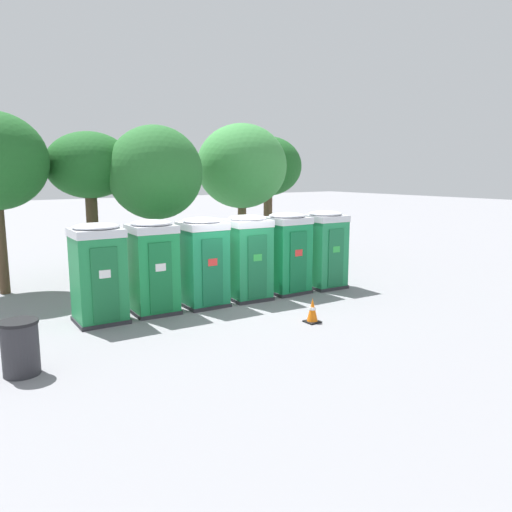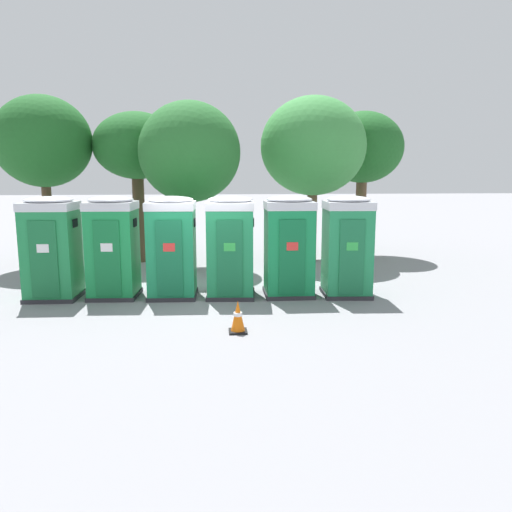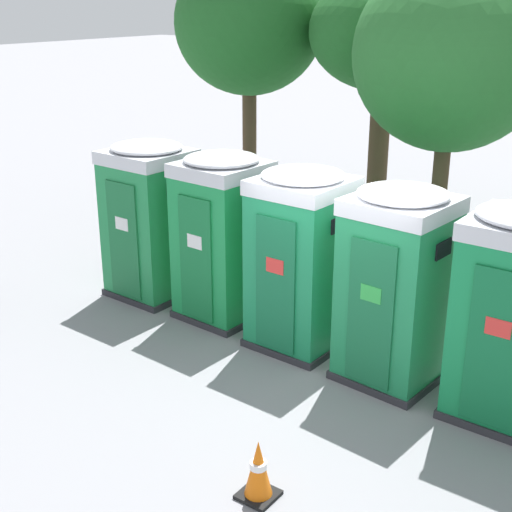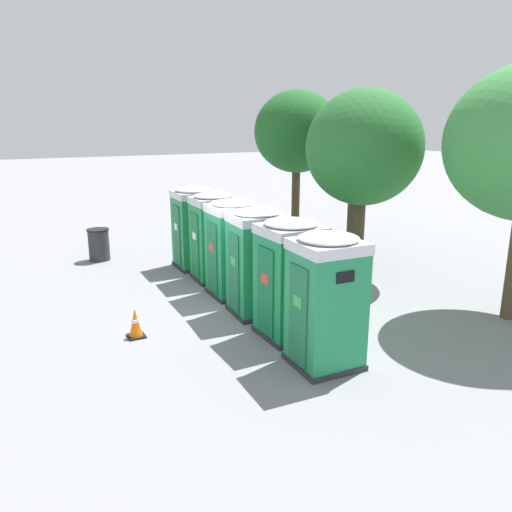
{
  "view_description": "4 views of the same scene",
  "coord_description": "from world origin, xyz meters",
  "px_view_note": "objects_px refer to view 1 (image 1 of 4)",
  "views": [
    {
      "loc": [
        -7.39,
        -12.2,
        3.8
      ],
      "look_at": [
        1.05,
        0.02,
        1.28
      ],
      "focal_mm": 35.0,
      "sensor_mm": 36.0,
      "label": 1
    },
    {
      "loc": [
        0.26,
        -12.37,
        3.11
      ],
      "look_at": [
        1.37,
        0.0,
        1.02
      ],
      "focal_mm": 35.0,
      "sensor_mm": 36.0,
      "label": 2
    },
    {
      "loc": [
        4.16,
        -7.63,
        4.67
      ],
      "look_at": [
        -1.53,
        0.13,
        1.13
      ],
      "focal_mm": 50.0,
      "sensor_mm": 36.0,
      "label": 3
    },
    {
      "loc": [
        10.62,
        -5.38,
        4.41
      ],
      "look_at": [
        0.63,
        0.04,
        1.38
      ],
      "focal_mm": 35.0,
      "sensor_mm": 36.0,
      "label": 4
    }
  ],
  "objects_px": {
    "street_tree_2": "(89,167)",
    "street_tree_3": "(242,167)",
    "portapotty_1": "(153,266)",
    "traffic_cone": "(312,311)",
    "portapotty_0": "(98,273)",
    "portapotty_4": "(287,252)",
    "trash_can": "(20,347)",
    "street_tree_4": "(155,173)",
    "street_tree_1": "(268,167)",
    "portapotty_2": "(203,261)",
    "portapotty_5": "(325,249)",
    "portapotty_3": "(248,257)"
  },
  "relations": [
    {
      "from": "street_tree_2",
      "to": "street_tree_3",
      "type": "relative_size",
      "value": 0.9
    },
    {
      "from": "portapotty_1",
      "to": "traffic_cone",
      "type": "relative_size",
      "value": 3.97
    },
    {
      "from": "portapotty_0",
      "to": "portapotty_4",
      "type": "height_order",
      "value": "same"
    },
    {
      "from": "street_tree_2",
      "to": "trash_can",
      "type": "height_order",
      "value": "street_tree_2"
    },
    {
      "from": "portapotty_1",
      "to": "street_tree_4",
      "type": "height_order",
      "value": "street_tree_4"
    },
    {
      "from": "street_tree_1",
      "to": "street_tree_4",
      "type": "relative_size",
      "value": 1.0
    },
    {
      "from": "portapotty_2",
      "to": "street_tree_1",
      "type": "xyz_separation_m",
      "value": [
        6.63,
        6.0,
        2.7
      ]
    },
    {
      "from": "portapotty_0",
      "to": "street_tree_1",
      "type": "distance_m",
      "value": 11.57
    },
    {
      "from": "portapotty_4",
      "to": "street_tree_1",
      "type": "relative_size",
      "value": 0.48
    },
    {
      "from": "portapotty_5",
      "to": "street_tree_3",
      "type": "bearing_deg",
      "value": 88.39
    },
    {
      "from": "traffic_cone",
      "to": "portapotty_4",
      "type": "bearing_deg",
      "value": 63.51
    },
    {
      "from": "street_tree_3",
      "to": "street_tree_4",
      "type": "height_order",
      "value": "street_tree_3"
    },
    {
      "from": "portapotty_4",
      "to": "street_tree_1",
      "type": "xyz_separation_m",
      "value": [
        3.69,
        6.11,
        2.7
      ]
    },
    {
      "from": "portapotty_0",
      "to": "portapotty_5",
      "type": "height_order",
      "value": "same"
    },
    {
      "from": "portapotty_0",
      "to": "portapotty_3",
      "type": "xyz_separation_m",
      "value": [
        4.41,
        -0.18,
        0.0
      ]
    },
    {
      "from": "portapotty_2",
      "to": "street_tree_1",
      "type": "distance_m",
      "value": 9.34
    },
    {
      "from": "portapotty_1",
      "to": "street_tree_2",
      "type": "xyz_separation_m",
      "value": [
        -0.05,
        5.08,
        2.67
      ]
    },
    {
      "from": "portapotty_0",
      "to": "trash_can",
      "type": "relative_size",
      "value": 2.41
    },
    {
      "from": "portapotty_0",
      "to": "portapotty_5",
      "type": "bearing_deg",
      "value": -2.65
    },
    {
      "from": "portapotty_2",
      "to": "portapotty_3",
      "type": "relative_size",
      "value": 1.0
    },
    {
      "from": "portapotty_3",
      "to": "street_tree_4",
      "type": "distance_m",
      "value": 4.84
    },
    {
      "from": "portapotty_0",
      "to": "portapotty_4",
      "type": "relative_size",
      "value": 1.0
    },
    {
      "from": "portapotty_5",
      "to": "street_tree_2",
      "type": "distance_m",
      "value": 8.47
    },
    {
      "from": "portapotty_0",
      "to": "portapotty_2",
      "type": "bearing_deg",
      "value": -1.85
    },
    {
      "from": "street_tree_1",
      "to": "trash_can",
      "type": "bearing_deg",
      "value": -144.67
    },
    {
      "from": "street_tree_4",
      "to": "street_tree_1",
      "type": "bearing_deg",
      "value": 18.28
    },
    {
      "from": "portapotty_1",
      "to": "portapotty_2",
      "type": "xyz_separation_m",
      "value": [
        1.47,
        -0.12,
        -0.0
      ]
    },
    {
      "from": "portapotty_4",
      "to": "traffic_cone",
      "type": "distance_m",
      "value": 3.4
    },
    {
      "from": "portapotty_2",
      "to": "street_tree_2",
      "type": "xyz_separation_m",
      "value": [
        -1.51,
        5.2,
        2.67
      ]
    },
    {
      "from": "portapotty_3",
      "to": "trash_can",
      "type": "height_order",
      "value": "portapotty_3"
    },
    {
      "from": "portapotty_3",
      "to": "street_tree_1",
      "type": "bearing_deg",
      "value": 49.71
    },
    {
      "from": "portapotty_4",
      "to": "street_tree_1",
      "type": "height_order",
      "value": "street_tree_1"
    },
    {
      "from": "portapotty_4",
      "to": "street_tree_4",
      "type": "distance_m",
      "value": 5.39
    },
    {
      "from": "portapotty_1",
      "to": "street_tree_4",
      "type": "xyz_separation_m",
      "value": [
        1.8,
        3.81,
        2.46
      ]
    },
    {
      "from": "street_tree_2",
      "to": "traffic_cone",
      "type": "bearing_deg",
      "value": -69.98
    },
    {
      "from": "portapotty_1",
      "to": "portapotty_2",
      "type": "distance_m",
      "value": 1.47
    },
    {
      "from": "portapotty_4",
      "to": "traffic_cone",
      "type": "relative_size",
      "value": 3.97
    },
    {
      "from": "portapotty_4",
      "to": "street_tree_4",
      "type": "height_order",
      "value": "street_tree_4"
    },
    {
      "from": "portapotty_4",
      "to": "portapotty_5",
      "type": "height_order",
      "value": "same"
    },
    {
      "from": "portapotty_0",
      "to": "portapotty_1",
      "type": "distance_m",
      "value": 1.47
    },
    {
      "from": "portapotty_2",
      "to": "traffic_cone",
      "type": "bearing_deg",
      "value": -63.88
    },
    {
      "from": "portapotty_3",
      "to": "street_tree_3",
      "type": "bearing_deg",
      "value": 58.57
    },
    {
      "from": "portapotty_1",
      "to": "portapotty_3",
      "type": "bearing_deg",
      "value": -3.97
    },
    {
      "from": "portapotty_5",
      "to": "street_tree_4",
      "type": "bearing_deg",
      "value": 134.29
    },
    {
      "from": "street_tree_4",
      "to": "traffic_cone",
      "type": "xyz_separation_m",
      "value": [
        1.15,
        -6.95,
        -3.43
      ]
    },
    {
      "from": "portapotty_0",
      "to": "trash_can",
      "type": "height_order",
      "value": "portapotty_0"
    },
    {
      "from": "portapotty_0",
      "to": "street_tree_3",
      "type": "height_order",
      "value": "street_tree_3"
    },
    {
      "from": "portapotty_2",
      "to": "street_tree_3",
      "type": "height_order",
      "value": "street_tree_3"
    },
    {
      "from": "portapotty_0",
      "to": "traffic_cone",
      "type": "relative_size",
      "value": 3.97
    },
    {
      "from": "street_tree_2",
      "to": "street_tree_4",
      "type": "distance_m",
      "value": 2.26
    }
  ]
}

